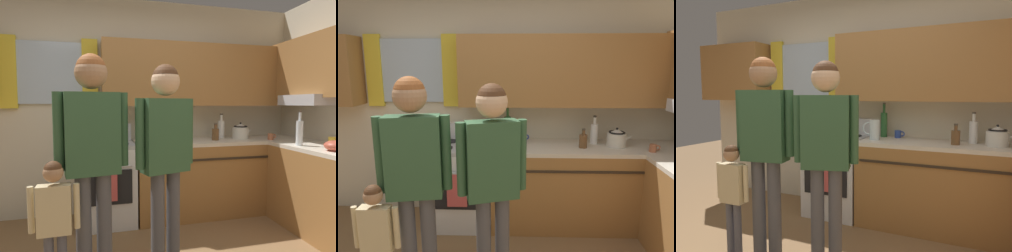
% 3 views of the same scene
% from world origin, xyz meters
% --- Properties ---
extents(back_wall_unit, '(4.60, 0.42, 2.60)m').
position_xyz_m(back_wall_unit, '(0.09, 1.81, 1.46)').
color(back_wall_unit, beige).
rests_on(back_wall_unit, ground).
extents(kitchen_counter_run, '(2.14, 1.77, 0.90)m').
position_xyz_m(kitchen_counter_run, '(1.50, 1.23, 0.45)').
color(kitchen_counter_run, '#9E6B38').
rests_on(kitchen_counter_run, ground).
extents(stove_oven, '(0.63, 0.67, 1.10)m').
position_xyz_m(stove_oven, '(-0.17, 1.54, 0.47)').
color(stove_oven, silver).
rests_on(stove_oven, ground).
extents(bottle_wine_green, '(0.08, 0.08, 0.39)m').
position_xyz_m(bottle_wine_green, '(0.32, 1.75, 1.05)').
color(bottle_wine_green, '#2D6633').
rests_on(bottle_wine_green, kitchen_counter_run).
extents(bottle_milk_white, '(0.08, 0.08, 0.31)m').
position_xyz_m(bottle_milk_white, '(1.28, 1.65, 1.02)').
color(bottle_milk_white, white).
rests_on(bottle_milk_white, kitchen_counter_run).
extents(bottle_squat_brown, '(0.08, 0.08, 0.21)m').
position_xyz_m(bottle_squat_brown, '(1.12, 1.48, 0.98)').
color(bottle_squat_brown, brown).
rests_on(bottle_squat_brown, kitchen_counter_run).
extents(cup_terracotta, '(0.11, 0.07, 0.08)m').
position_xyz_m(cup_terracotta, '(1.80, 1.34, 0.94)').
color(cup_terracotta, '#B76642').
rests_on(cup_terracotta, kitchen_counter_run).
extents(mug_cobalt_blue, '(0.11, 0.07, 0.08)m').
position_xyz_m(mug_cobalt_blue, '(0.50, 1.74, 0.94)').
color(mug_cobalt_blue, '#2D479E').
rests_on(mug_cobalt_blue, kitchen_counter_run).
extents(stovetop_kettle, '(0.27, 0.20, 0.21)m').
position_xyz_m(stovetop_kettle, '(1.49, 1.54, 1.00)').
color(stovetop_kettle, silver).
rests_on(stovetop_kettle, kitchen_counter_run).
extents(water_pitcher, '(0.19, 0.11, 0.22)m').
position_xyz_m(water_pitcher, '(0.29, 1.48, 1.01)').
color(water_pitcher, silver).
rests_on(water_pitcher, kitchen_counter_run).
extents(adult_holding_child, '(0.52, 0.23, 1.69)m').
position_xyz_m(adult_holding_child, '(-0.30, 0.40, 1.06)').
color(adult_holding_child, '#4C4C51').
rests_on(adult_holding_child, ground).
extents(adult_in_plaid, '(0.49, 0.26, 1.64)m').
position_xyz_m(adult_in_plaid, '(0.25, 0.44, 1.03)').
color(adult_in_plaid, '#4C4C51').
rests_on(adult_in_plaid, ground).
extents(small_child, '(0.33, 0.13, 0.97)m').
position_xyz_m(small_child, '(-0.56, 0.27, 0.61)').
color(small_child, '#4C4C56').
rests_on(small_child, ground).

